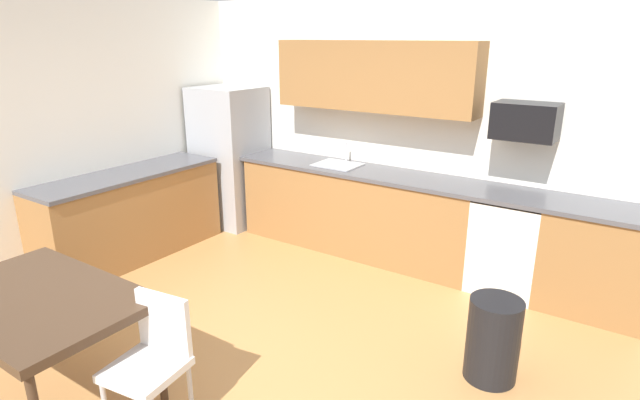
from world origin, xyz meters
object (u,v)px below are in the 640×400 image
dining_table (37,304)px  trash_bin (493,339)px  chair_near_table (153,355)px  refrigerator (230,157)px  oven_range (508,243)px  microwave (526,121)px

dining_table → trash_bin: (2.34, 1.84, -0.39)m
chair_near_table → trash_bin: (1.54, 1.61, -0.20)m
refrigerator → dining_table: (1.36, -3.19, -0.16)m
oven_range → chair_near_table: 3.29m
refrigerator → trash_bin: size_ratio=2.84×
dining_table → chair_near_table: size_ratio=1.65×
refrigerator → oven_range: refrigerator is taller
trash_bin → chair_near_table: bearing=-133.7°
dining_table → chair_near_table: bearing=15.5°
oven_range → chair_near_table: size_ratio=1.07×
chair_near_table → trash_bin: chair_near_table is taller
oven_range → chair_near_table: oven_range is taller
dining_table → trash_bin: bearing=38.1°
oven_range → trash_bin: size_ratio=1.52×
oven_range → dining_table: oven_range is taller
refrigerator → chair_near_table: refrigerator is taller
oven_range → trash_bin: 1.47m
microwave → chair_near_table: 3.55m
refrigerator → microwave: size_ratio=3.16×
oven_range → refrigerator: bearing=-178.7°
microwave → oven_range: bearing=-90.0°
dining_table → microwave: bearing=58.6°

